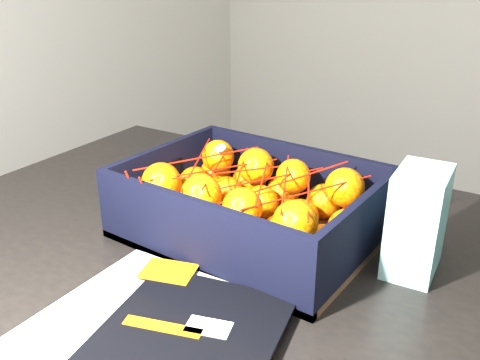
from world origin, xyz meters
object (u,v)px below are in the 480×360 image
Objects in this scene: table at (249,292)px; magazine_stack at (151,337)px; produce_crate at (250,215)px; retail_carton at (417,222)px.

magazine_stack is at bearing -81.13° from table.
table is at bearing -60.15° from produce_crate.
table is 3.17× the size of produce_crate.
retail_carton is at bearing 59.88° from magazine_stack.
table is 7.93× the size of retail_carton.
table is 0.29m from magazine_stack.
magazine_stack is 0.40m from retail_carton.
retail_carton is at bearing 11.54° from produce_crate.
retail_carton is at bearing 17.36° from table.
magazine_stack is at bearing -126.47° from retail_carton.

